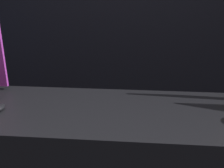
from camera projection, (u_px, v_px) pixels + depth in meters
wall_back at (123, 4)px, 2.42m from camera, size 8.00×0.05×2.80m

